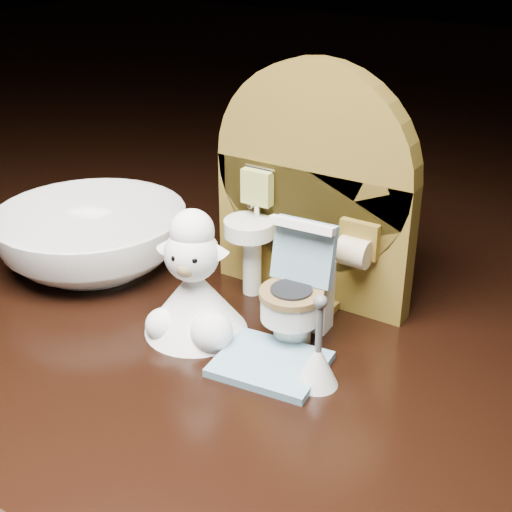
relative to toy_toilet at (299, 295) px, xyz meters
The scene contains 6 objects.
backdrop_panel 0.06m from the toy_toilet, 111.15° to the left, with size 0.13×0.05×0.15m.
toy_toilet is the anchor object (origin of this frame).
bath_mat 0.04m from the toy_toilet, 84.49° to the right, with size 0.06×0.05×0.00m, color #7099B0.
toilet_brush 0.05m from the toy_toilet, 48.73° to the right, with size 0.02×0.02×0.05m.
plush_lamb 0.06m from the toy_toilet, 151.48° to the right, with size 0.06×0.06×0.08m.
ceramic_bowl 0.16m from the toy_toilet, behind, with size 0.13×0.13×0.04m, color white.
Camera 1 is at (0.18, -0.30, 0.23)m, focal length 50.00 mm.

